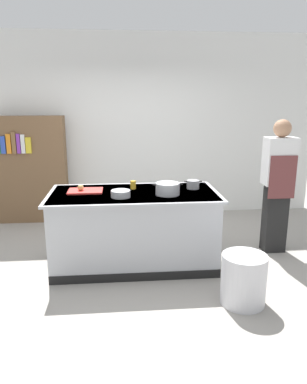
{
  "coord_description": "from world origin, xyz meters",
  "views": [
    {
      "loc": [
        -0.14,
        -4.13,
        1.98
      ],
      "look_at": [
        0.25,
        0.2,
        0.85
      ],
      "focal_mm": 34.23,
      "sensor_mm": 36.0,
      "label": 1
    }
  ],
  "objects_px": {
    "juice_cup": "(133,185)",
    "bookshelf": "(32,170)",
    "stock_pot": "(168,189)",
    "sauce_pan": "(193,184)",
    "mixing_bowl": "(121,194)",
    "trash_bin": "(243,279)",
    "onion": "(81,187)",
    "person_chef": "(278,184)"
  },
  "relations": [
    {
      "from": "onion",
      "to": "stock_pot",
      "type": "height_order",
      "value": "stock_pot"
    },
    {
      "from": "stock_pot",
      "to": "sauce_pan",
      "type": "bearing_deg",
      "value": 35.97
    },
    {
      "from": "stock_pot",
      "to": "person_chef",
      "type": "bearing_deg",
      "value": 13.82
    },
    {
      "from": "juice_cup",
      "to": "person_chef",
      "type": "height_order",
      "value": "person_chef"
    },
    {
      "from": "juice_cup",
      "to": "sauce_pan",
      "type": "bearing_deg",
      "value": -3.84
    },
    {
      "from": "onion",
      "to": "juice_cup",
      "type": "xyz_separation_m",
      "value": [
        0.61,
        0.1,
        -0.01
      ]
    },
    {
      "from": "onion",
      "to": "trash_bin",
      "type": "bearing_deg",
      "value": -32.82
    },
    {
      "from": "stock_pot",
      "to": "sauce_pan",
      "type": "relative_size",
      "value": 1.57
    },
    {
      "from": "juice_cup",
      "to": "trash_bin",
      "type": "relative_size",
      "value": 0.2
    },
    {
      "from": "mixing_bowl",
      "to": "juice_cup",
      "type": "distance_m",
      "value": 0.39
    },
    {
      "from": "sauce_pan",
      "to": "person_chef",
      "type": "xyz_separation_m",
      "value": [
        1.12,
        0.11,
        -0.04
      ]
    },
    {
      "from": "juice_cup",
      "to": "mixing_bowl",
      "type": "bearing_deg",
      "value": -112.09
    },
    {
      "from": "stock_pot",
      "to": "person_chef",
      "type": "relative_size",
      "value": 0.2
    },
    {
      "from": "bookshelf",
      "to": "onion",
      "type": "bearing_deg",
      "value": -60.84
    },
    {
      "from": "sauce_pan",
      "to": "mixing_bowl",
      "type": "relative_size",
      "value": 1.0
    },
    {
      "from": "stock_pot",
      "to": "trash_bin",
      "type": "relative_size",
      "value": 0.67
    },
    {
      "from": "sauce_pan",
      "to": "mixing_bowl",
      "type": "bearing_deg",
      "value": -160.31
    },
    {
      "from": "onion",
      "to": "stock_pot",
      "type": "bearing_deg",
      "value": -11.22
    },
    {
      "from": "person_chef",
      "to": "onion",
      "type": "bearing_deg",
      "value": 93.0
    },
    {
      "from": "mixing_bowl",
      "to": "juice_cup",
      "type": "relative_size",
      "value": 2.18
    },
    {
      "from": "stock_pot",
      "to": "mixing_bowl",
      "type": "distance_m",
      "value": 0.54
    },
    {
      "from": "juice_cup",
      "to": "onion",
      "type": "bearing_deg",
      "value": -170.82
    },
    {
      "from": "trash_bin",
      "to": "mixing_bowl",
      "type": "bearing_deg",
      "value": 145.96
    },
    {
      "from": "person_chef",
      "to": "bookshelf",
      "type": "distance_m",
      "value": 3.76
    },
    {
      "from": "stock_pot",
      "to": "juice_cup",
      "type": "distance_m",
      "value": 0.49
    },
    {
      "from": "stock_pot",
      "to": "mixing_bowl",
      "type": "xyz_separation_m",
      "value": [
        -0.54,
        -0.07,
        -0.03
      ]
    },
    {
      "from": "juice_cup",
      "to": "stock_pot",
      "type": "bearing_deg",
      "value": -37.51
    },
    {
      "from": "sauce_pan",
      "to": "juice_cup",
      "type": "relative_size",
      "value": 2.18
    },
    {
      "from": "juice_cup",
      "to": "bookshelf",
      "type": "bearing_deg",
      "value": 134.16
    },
    {
      "from": "onion",
      "to": "trash_bin",
      "type": "distance_m",
      "value": 2.08
    },
    {
      "from": "mixing_bowl",
      "to": "trash_bin",
      "type": "xyz_separation_m",
      "value": [
        1.18,
        -0.8,
        -0.69
      ]
    },
    {
      "from": "stock_pot",
      "to": "person_chef",
      "type": "height_order",
      "value": "person_chef"
    },
    {
      "from": "onion",
      "to": "person_chef",
      "type": "xyz_separation_m",
      "value": [
        2.46,
        0.16,
        -0.04
      ]
    },
    {
      "from": "person_chef",
      "to": "stock_pot",
      "type": "bearing_deg",
      "value": 103.08
    },
    {
      "from": "stock_pot",
      "to": "trash_bin",
      "type": "bearing_deg",
      "value": -53.23
    },
    {
      "from": "stock_pot",
      "to": "juice_cup",
      "type": "relative_size",
      "value": 3.42
    },
    {
      "from": "sauce_pan",
      "to": "juice_cup",
      "type": "distance_m",
      "value": 0.73
    },
    {
      "from": "stock_pot",
      "to": "juice_cup",
      "type": "xyz_separation_m",
      "value": [
        -0.39,
        0.3,
        -0.02
      ]
    },
    {
      "from": "juice_cup",
      "to": "trash_bin",
      "type": "height_order",
      "value": "juice_cup"
    },
    {
      "from": "onion",
      "to": "mixing_bowl",
      "type": "xyz_separation_m",
      "value": [
        0.47,
        -0.26,
        -0.02
      ]
    },
    {
      "from": "sauce_pan",
      "to": "stock_pot",
      "type": "bearing_deg",
      "value": -144.03
    },
    {
      "from": "onion",
      "to": "sauce_pan",
      "type": "bearing_deg",
      "value": 2.13
    }
  ]
}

